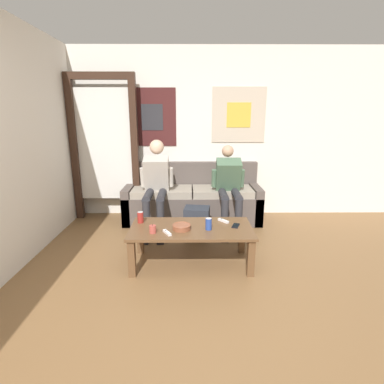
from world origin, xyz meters
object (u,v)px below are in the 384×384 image
Objects in this scene: backpack at (197,224)px; game_controller_near_left at (223,221)px; person_seated_adult at (156,182)px; couch at (192,201)px; coffee_table at (191,233)px; cell_phone at (236,226)px; drink_can_red at (140,217)px; person_seated_teen at (229,185)px; pillar_candle at (153,229)px; ceramic_bowl at (182,227)px; game_controller_near_right at (167,233)px; drink_can_blue at (209,224)px.

game_controller_near_left is at bearing -60.29° from backpack.
couch is at bearing 34.32° from person_seated_adult.
person_seated_adult is (-0.48, 1.05, 0.32)m from coffee_table.
backpack is (0.56, -0.38, -0.47)m from person_seated_adult.
coffee_table is at bearing -176.25° from cell_phone.
drink_can_red is (-0.64, -0.52, 0.28)m from backpack.
backpack is (0.08, 0.67, -0.15)m from coffee_table.
pillar_candle is (-0.92, -1.20, -0.18)m from person_seated_teen.
pillar_candle is at bearing -157.19° from game_controller_near_left.
person_seated_teen reaches higher than ceramic_bowl.
cell_phone is at bearing -71.62° from couch.
pillar_candle is at bearing -119.75° from backpack.
ceramic_bowl is 2.12× the size of pillar_candle.
drink_can_red is (-0.08, -0.90, -0.20)m from person_seated_adult.
pillar_candle is 0.15m from game_controller_near_right.
person_seated_teen is 8.06× the size of game_controller_near_right.
game_controller_near_left is at bearing 51.89° from drink_can_blue.
game_controller_near_left reaches higher than coffee_table.
drink_can_red is (-0.17, 0.30, 0.02)m from pillar_candle.
game_controller_near_left and game_controller_near_right have the same top height.
pillar_candle is at bearing -85.67° from person_seated_adult.
backpack is at bearing -139.43° from person_seated_teen.
ceramic_bowl reaches higher than game_controller_near_right.
coffee_table is 1.21m from person_seated_teen.
coffee_table is (-0.02, -1.40, 0.05)m from couch.
cell_phone is (0.96, -1.02, -0.25)m from person_seated_adult.
game_controller_near_left is at bearing -100.88° from person_seated_teen.
backpack is at bearing 119.71° from game_controller_near_left.
backpack is at bearing 39.13° from drink_can_red.
ceramic_bowl is (-0.63, -1.11, -0.19)m from person_seated_teen.
ceramic_bowl is 0.51m from game_controller_near_left.
cell_phone is at bearing 15.84° from game_controller_near_right.
ceramic_bowl is at bearing 39.25° from game_controller_near_right.
game_controller_near_right is at bearing -45.51° from drink_can_red.
couch is 0.74m from backpack.
person_seated_adult reaches higher than ceramic_bowl.
backpack is at bearing 60.25° from pillar_candle.
backpack is at bearing 69.17° from game_controller_near_right.
cell_phone is at bearing -46.73° from person_seated_adult.
game_controller_near_right is (-0.32, -0.84, 0.23)m from backpack.
drink_can_blue is 0.32m from cell_phone.
person_seated_teen is 0.74m from backpack.
backpack is 4.58× the size of pillar_candle.
person_seated_adult reaches higher than cell_phone.
game_controller_near_right is (0.24, -1.22, -0.25)m from person_seated_adult.
game_controller_near_left reaches higher than backpack.
ceramic_bowl is (-0.13, -1.45, 0.15)m from couch.
drink_can_red is 0.92m from game_controller_near_left.
person_seated_adult is 6.35× the size of ceramic_bowl.
coffee_table is 0.15m from ceramic_bowl.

